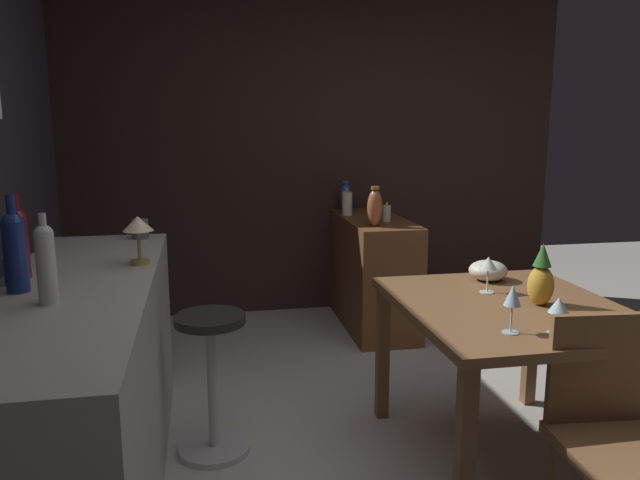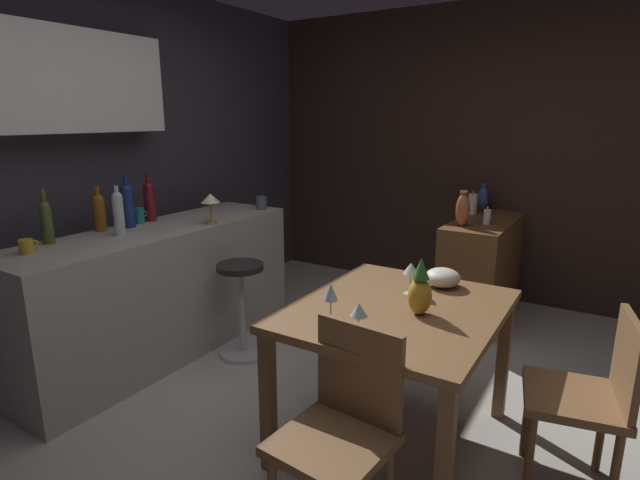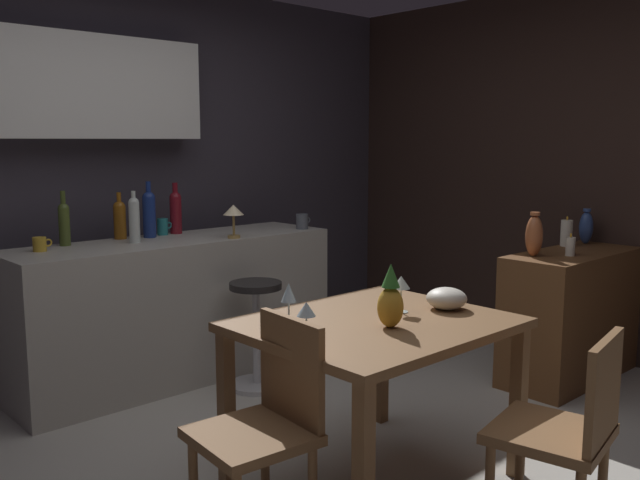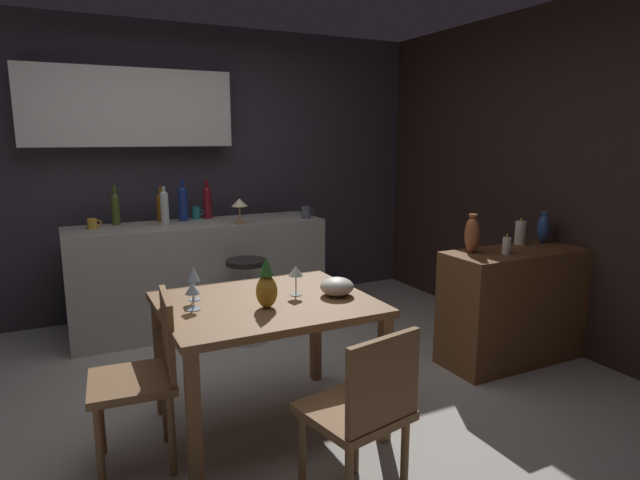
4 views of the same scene
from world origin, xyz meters
TOP-DOWN VIEW (x-y plane):
  - ground_plane at (0.00, 0.00)m, footprint 9.00×9.00m
  - wall_kitchen_back at (-0.06, 2.08)m, footprint 5.20×0.33m
  - wall_side_right at (2.55, 0.30)m, footprint 0.10×4.40m
  - dining_table at (0.06, -0.30)m, footprint 1.11×0.93m
  - kitchen_counter at (0.14, 1.51)m, footprint 2.10×0.60m
  - sideboard_cabinet at (2.00, -0.23)m, footprint 1.10×0.44m
  - chair_near_window at (-0.60, -0.35)m, footprint 0.43×0.43m
  - chair_by_doorway at (0.17, -1.14)m, footprint 0.47×0.47m
  - bar_stool at (0.38, 0.99)m, footprint 0.34×0.34m
  - wine_glass_left at (-0.29, -0.12)m, footprint 0.07×0.07m
  - wine_glass_right at (-0.33, -0.28)m, footprint 0.08×0.08m
  - wine_glass_center at (0.25, -0.28)m, footprint 0.08×0.08m
  - pineapple_centerpiece at (0.02, -0.41)m, footprint 0.11×0.11m
  - fruit_bowl at (0.45, -0.38)m, footprint 0.19×0.19m
  - wine_bottle_cobalt at (0.06, 1.68)m, footprint 0.08×0.08m
  - wine_bottle_clear at (-0.12, 1.53)m, footprint 0.07×0.07m
  - wine_bottle_olive at (-0.48, 1.71)m, footprint 0.07×0.07m
  - wine_bottle_amber at (-0.11, 1.74)m, footprint 0.08×0.08m
  - wine_bottle_ruby at (0.28, 1.73)m, footprint 0.08×0.08m
  - cup_mustard at (-0.67, 1.60)m, footprint 0.11×0.07m
  - cup_slate at (1.06, 1.33)m, footprint 0.12×0.09m
  - cup_teal at (0.18, 1.73)m, footprint 0.11×0.07m
  - counter_lamp at (0.44, 1.28)m, footprint 0.13×0.13m
  - pillar_candle_tall at (1.83, -0.28)m, footprint 0.06×0.06m
  - pillar_candle_short at (2.17, -0.07)m, footprint 0.08×0.08m
  - vase_copper at (1.64, -0.14)m, footprint 0.10×0.10m
  - vase_ceramic_blue at (2.37, -0.11)m, footprint 0.09×0.09m

SIDE VIEW (x-z plane):
  - ground_plane at x=0.00m, z-range 0.00..0.00m
  - bar_stool at x=0.38m, z-range 0.02..0.69m
  - sideboard_cabinet at x=2.00m, z-range 0.00..0.82m
  - kitchen_counter at x=0.14m, z-range 0.00..0.90m
  - chair_by_doorway at x=0.17m, z-range 0.05..0.89m
  - chair_near_window at x=-0.60m, z-range 0.05..0.91m
  - dining_table at x=0.06m, z-range 0.28..1.02m
  - fruit_bowl at x=0.45m, z-range 0.74..0.84m
  - wine_glass_right at x=-0.33m, z-range 0.77..0.92m
  - pineapple_centerpiece at x=0.02m, z-range 0.72..0.99m
  - wine_glass_center at x=0.25m, z-range 0.79..0.96m
  - pillar_candle_tall at x=1.83m, z-range 0.81..0.95m
  - wine_glass_left at x=-0.29m, z-range 0.79..0.97m
  - pillar_candle_short at x=2.17m, z-range 0.81..1.01m
  - vase_ceramic_blue at x=2.37m, z-range 0.81..1.05m
  - cup_mustard at x=-0.67m, z-range 0.90..0.98m
  - vase_copper at x=1.64m, z-range 0.81..1.08m
  - cup_slate at x=1.06m, z-range 0.90..1.01m
  - cup_teal at x=0.18m, z-range 0.90..1.01m
  - wine_bottle_amber at x=-0.11m, z-range 0.89..1.18m
  - wine_bottle_olive at x=-0.48m, z-range 0.88..1.21m
  - wine_bottle_clear at x=-0.12m, z-range 0.89..1.21m
  - wine_bottle_ruby at x=0.28m, z-range 0.89..1.23m
  - counter_lamp at x=0.44m, z-range 0.96..1.17m
  - wine_bottle_cobalt at x=0.06m, z-range 0.88..1.24m
  - wall_side_right at x=2.55m, z-range 0.00..2.60m
  - wall_kitchen_back at x=-0.06m, z-range 0.11..2.71m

